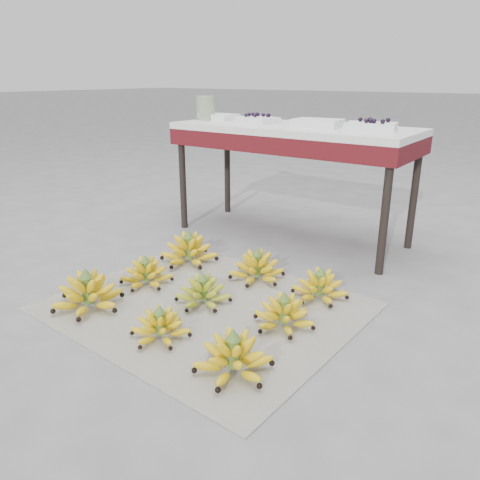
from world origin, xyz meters
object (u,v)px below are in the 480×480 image
Objects in this scene: newspaper_mat at (206,306)px; bunch_back_right at (320,287)px; bunch_front_left at (88,294)px; bunch_mid_right at (284,314)px; bunch_front_center at (160,327)px; bunch_back_left at (189,251)px; tray_right at (317,123)px; tray_left at (257,120)px; bunch_back_center at (257,268)px; glass_jar at (206,108)px; vendor_table at (293,139)px; tray_far_right at (371,126)px; bunch_mid_center at (203,293)px; bunch_mid_left at (146,274)px; bunch_front_right at (233,357)px; tray_far_left at (219,117)px.

bunch_back_right is at bearing 44.95° from newspaper_mat.
bunch_front_left is 1.46× the size of bunch_mid_right.
bunch_back_left reaches higher than bunch_front_center.
tray_right reaches higher than bunch_back_right.
newspaper_mat is 0.37m from bunch_mid_right.
newspaper_mat is 0.52m from bunch_front_left.
bunch_back_left is 1.02m from tray_right.
tray_left is (-0.02, 0.68, 0.64)m from bunch_back_left.
glass_jar is at bearing 163.15° from bunch_back_center.
vendor_table reaches higher than bunch_front_center.
vendor_table is 0.48m from tray_far_right.
bunch_front_left is at bearing -150.50° from bunch_mid_right.
bunch_mid_center is 0.40m from bunch_mid_right.
vendor_table is 5.04× the size of tray_right.
bunch_back_left is at bearing 139.46° from newspaper_mat.
bunch_front_left is 1.48m from tray_left.
bunch_back_center is at bearing 19.10° from bunch_mid_left.
bunch_mid_right is at bearing -27.24° from bunch_back_left.
bunch_front_left is 1.55m from tray_right.
newspaper_mat is 0.51m from bunch_front_right.
bunch_front_center is 0.17× the size of vendor_table.
bunch_mid_center is 1.12× the size of bunch_back_right.
tray_left reaches higher than bunch_mid_left.
glass_jar reaches higher than bunch_mid_center.
bunch_front_right is at bearing -58.86° from tray_left.
bunch_mid_left reaches higher than bunch_front_center.
bunch_front_left is 0.80m from bunch_back_center.
tray_far_left is at bearing 47.59° from glass_jar.
bunch_mid_left is at bearing 178.31° from newspaper_mat.
vendor_table is 0.66m from glass_jar.
tray_left is at bearing 87.30° from bunch_mid_center.
glass_jar is (-0.64, -0.03, 0.15)m from vendor_table.
newspaper_mat is at bearing -52.70° from bunch_mid_center.
vendor_table is 9.49× the size of glass_jar.
tray_far_left reaches higher than bunch_mid_right.
tray_far_right is at bearing 1.61° from tray_left.
bunch_front_left is at bearing -117.33° from bunch_mid_left.
tray_far_left reaches higher than vendor_table.
bunch_back_right is (0.34, 0.67, 0.00)m from bunch_front_center.
bunch_front_center is 0.32m from bunch_mid_center.
bunch_front_right is 0.95× the size of bunch_back_center.
glass_jar is (-0.42, 1.33, 0.70)m from bunch_front_left.
bunch_mid_left is 1.13× the size of bunch_back_right.
bunch_front_right is 0.84m from bunch_mid_left.
tray_right is at bearing 110.98° from bunch_back_right.
bunch_front_left is 1.17× the size of bunch_front_right.
bunch_front_right is at bearing -50.58° from tray_far_left.
vendor_table is at bearing 100.06° from newspaper_mat.
bunch_mid_center is 1.22m from tray_right.
glass_jar is at bearing -179.37° from tray_left.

